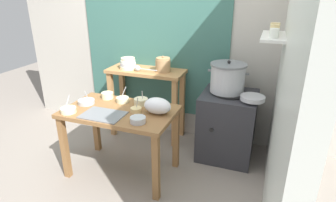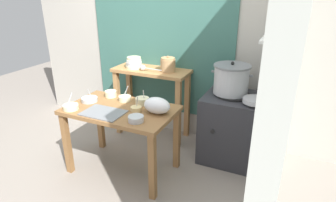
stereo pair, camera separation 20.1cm
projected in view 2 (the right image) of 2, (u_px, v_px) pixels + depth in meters
name	position (u px, v px, depth m)	size (l,w,h in m)	color
ground_plane	(132.00, 170.00, 3.09)	(9.00, 9.00, 0.00)	gray
wall_back	(179.00, 35.00, 3.50)	(4.40, 0.12, 2.60)	#B2ADA3
wall_right	(291.00, 62.00, 2.24)	(0.30, 3.20, 2.60)	silver
prep_table	(121.00, 118.00, 2.89)	(1.10, 0.66, 0.72)	olive
back_shelf_table	(152.00, 86.00, 3.61)	(0.96, 0.40, 0.90)	#B27F4C
stove_block	(230.00, 127.00, 3.20)	(0.60, 0.61, 0.78)	#2D2D33
steamer_pot	(231.00, 79.00, 3.02)	(0.44, 0.39, 0.35)	#B7BABF
clay_pot	(168.00, 65.00, 3.41)	(0.18, 0.18, 0.19)	tan
bowl_stack_enamel	(134.00, 63.00, 3.55)	(0.21, 0.21, 0.14)	beige
ladle	(144.00, 68.00, 3.45)	(0.30, 0.07, 0.07)	#B7BABF
serving_tray	(103.00, 113.00, 2.74)	(0.40, 0.28, 0.01)	slate
plastic_bag	(157.00, 105.00, 2.71)	(0.27, 0.18, 0.16)	white
wide_pan	(255.00, 100.00, 2.83)	(0.25, 0.25, 0.04)	#B7BABF
prep_bowl_0	(89.00, 99.00, 3.01)	(0.17, 0.17, 0.15)	#B7BABF
prep_bowl_1	(136.00, 119.00, 2.56)	(0.14, 0.14, 0.05)	#B7BABF
prep_bowl_2	(125.00, 98.00, 3.03)	(0.13, 0.13, 0.17)	beige
prep_bowl_3	(111.00, 94.00, 3.14)	(0.13, 0.13, 0.07)	beige
prep_bowl_4	(142.00, 101.00, 2.94)	(0.14, 0.14, 0.16)	beige
prep_bowl_5	(71.00, 107.00, 2.82)	(0.15, 0.15, 0.17)	beige
prep_bowl_6	(136.00, 109.00, 2.78)	(0.11, 0.11, 0.17)	#E5C684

